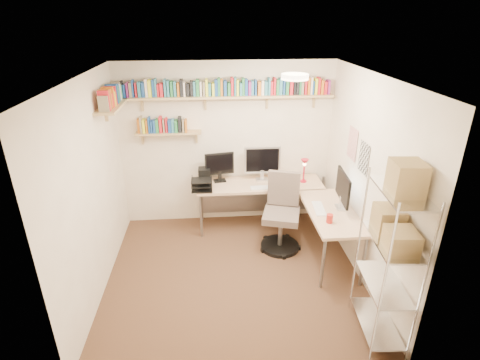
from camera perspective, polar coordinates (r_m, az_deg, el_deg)
ground at (r=5.01m, az=-0.94°, el=-14.07°), size 3.20×3.20×0.00m
room_shell at (r=4.24m, az=-1.02°, el=2.66°), size 3.24×3.04×2.52m
wall_shelves at (r=5.34m, az=-6.50°, el=12.41°), size 3.12×1.09×0.80m
corner_desk at (r=5.48m, az=4.37°, el=-1.58°), size 2.14×1.88×1.28m
office_chair at (r=5.33m, az=6.34°, el=-5.70°), size 0.60×0.61×1.10m
wire_rack at (r=3.74m, az=22.59°, el=-6.47°), size 0.43×0.78×1.95m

